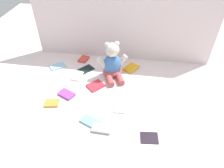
% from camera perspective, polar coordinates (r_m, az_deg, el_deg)
% --- Properties ---
extents(ground_plane, '(3.20, 3.20, 0.00)m').
position_cam_1_polar(ground_plane, '(1.62, 1.02, -0.47)').
color(ground_plane, silver).
extents(backdrop_drape, '(1.53, 0.03, 0.68)m').
position_cam_1_polar(backdrop_drape, '(1.78, 2.97, 16.70)').
color(backdrop_drape, silver).
rests_on(backdrop_drape, ground_plane).
extents(teddy_bear, '(0.25, 0.25, 0.30)m').
position_cam_1_polar(teddy_bear, '(1.65, 0.12, 5.49)').
color(teddy_bear, '#3F72B2').
rests_on(teddy_bear, ground_plane).
extents(book_case_0, '(0.12, 0.07, 0.02)m').
position_cam_1_polar(book_case_0, '(1.32, -2.90, -12.11)').
color(book_case_0, '#9DA599').
rests_on(book_case_0, ground_plane).
extents(book_case_1, '(0.08, 0.11, 0.01)m').
position_cam_1_polar(book_case_1, '(1.44, 2.18, -6.26)').
color(book_case_1, white).
rests_on(book_case_1, ground_plane).
extents(book_case_2, '(0.11, 0.09, 0.01)m').
position_cam_1_polar(book_case_2, '(1.31, 10.20, -14.26)').
color(book_case_2, black).
rests_on(book_case_2, ground_plane).
extents(book_case_3, '(0.09, 0.13, 0.02)m').
position_cam_1_polar(book_case_3, '(1.72, -9.51, 2.20)').
color(book_case_3, white).
rests_on(book_case_3, ground_plane).
extents(book_case_4, '(0.11, 0.09, 0.01)m').
position_cam_1_polar(book_case_4, '(1.53, -16.21, -5.05)').
color(book_case_4, '#CB8831').
rests_on(book_case_4, ground_plane).
extents(book_case_5, '(0.14, 0.15, 0.02)m').
position_cam_1_polar(book_case_5, '(1.79, 5.30, 4.41)').
color(book_case_5, orange).
rests_on(book_case_5, ground_plane).
extents(book_case_6, '(0.16, 0.16, 0.01)m').
position_cam_1_polar(book_case_6, '(1.79, -7.25, 4.01)').
color(book_case_6, black).
rests_on(book_case_6, ground_plane).
extents(book_case_7, '(0.16, 0.16, 0.01)m').
position_cam_1_polar(book_case_7, '(1.61, -4.50, -0.47)').
color(book_case_7, red).
rests_on(book_case_7, ground_plane).
extents(book_case_8, '(0.09, 0.11, 0.02)m').
position_cam_1_polar(book_case_8, '(1.91, -7.78, 6.78)').
color(book_case_8, '#D13D34').
rests_on(book_case_8, ground_plane).
extents(book_case_9, '(0.15, 0.14, 0.01)m').
position_cam_1_polar(book_case_9, '(1.87, -14.64, 4.73)').
color(book_case_9, '#8EBDDA').
rests_on(book_case_9, ground_plane).
extents(book_case_10, '(0.15, 0.12, 0.02)m').
position_cam_1_polar(book_case_10, '(1.36, -5.92, -10.16)').
color(book_case_10, '#76B6D9').
rests_on(book_case_10, ground_plane).
extents(book_case_11, '(0.14, 0.12, 0.02)m').
position_cam_1_polar(book_case_11, '(1.57, -12.37, -2.74)').
color(book_case_11, purple).
rests_on(book_case_11, ground_plane).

